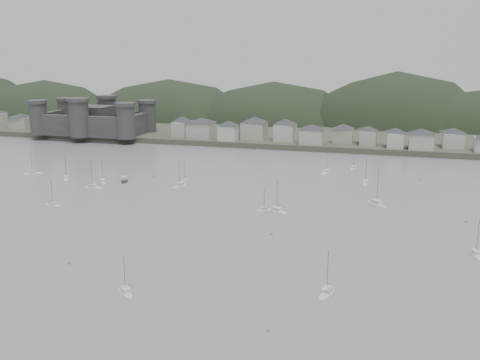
% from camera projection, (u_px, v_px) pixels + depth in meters
% --- Properties ---
extents(ground, '(900.00, 900.00, 0.00)m').
position_uv_depth(ground, '(152.00, 275.00, 131.70)').
color(ground, slate).
rests_on(ground, ground).
extents(far_shore_land, '(900.00, 250.00, 3.00)m').
position_uv_depth(far_shore_land, '(323.00, 119.00, 407.26)').
color(far_shore_land, '#383D2D').
rests_on(far_shore_land, ground).
extents(forested_ridge, '(851.55, 103.94, 102.57)m').
position_uv_depth(forested_ridge, '(324.00, 142.00, 384.96)').
color(forested_ridge, black).
rests_on(forested_ridge, ground).
extents(castle, '(66.00, 43.00, 20.00)m').
position_uv_depth(castle, '(94.00, 120.00, 329.56)').
color(castle, '#323235').
rests_on(castle, far_shore_land).
extents(waterfront_town, '(451.48, 28.46, 12.92)m').
position_uv_depth(waterfront_town, '(392.00, 135.00, 287.59)').
color(waterfront_town, gray).
rests_on(waterfront_town, far_shore_land).
extents(sailboat_lead, '(4.16, 7.75, 10.13)m').
position_uv_depth(sailboat_lead, '(353.00, 168.00, 247.64)').
color(sailboat_lead, beige).
rests_on(sailboat_lead, ground).
extents(moored_fleet, '(230.99, 158.95, 13.10)m').
position_uv_depth(moored_fleet, '(258.00, 204.00, 191.48)').
color(moored_fleet, beige).
rests_on(moored_fleet, ground).
extents(motor_launch_far, '(4.70, 7.73, 3.75)m').
position_uv_depth(motor_launch_far, '(124.00, 181.00, 223.84)').
color(motor_launch_far, black).
rests_on(motor_launch_far, ground).
extents(mooring_buoys, '(160.03, 139.97, 0.70)m').
position_uv_depth(mooring_buoys, '(211.00, 211.00, 182.45)').
color(mooring_buoys, '#B8623D').
rests_on(mooring_buoys, ground).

